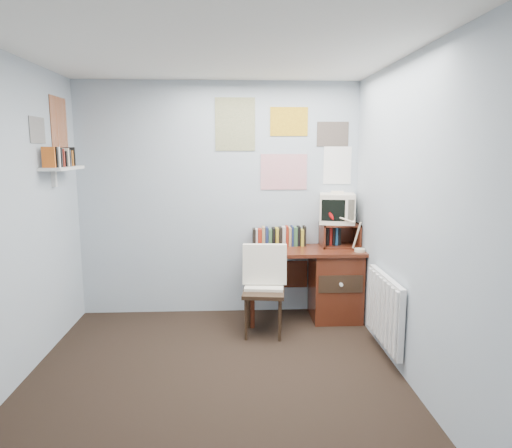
{
  "coord_description": "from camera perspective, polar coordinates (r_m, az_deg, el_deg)",
  "views": [
    {
      "loc": [
        0.16,
        -3.16,
        1.79
      ],
      "look_at": [
        0.36,
        0.98,
        1.11
      ],
      "focal_mm": 32.0,
      "sensor_mm": 36.0,
      "label": 1
    }
  ],
  "objects": [
    {
      "name": "posters_left",
      "position": [
        4.58,
        -24.49,
        11.13
      ],
      "size": [
        0.01,
        0.7,
        0.6
      ],
      "primitive_type": "cube",
      "color": "white",
      "rests_on": "left_wall"
    },
    {
      "name": "wall_shelf",
      "position": [
        4.54,
        -23.05,
        6.44
      ],
      "size": [
        0.2,
        0.62,
        0.24
      ],
      "primitive_type": "cube",
      "color": "white",
      "rests_on": "left_wall"
    },
    {
      "name": "tv_riser",
      "position": [
        4.96,
        10.4,
        -1.34
      ],
      "size": [
        0.4,
        0.3,
        0.25
      ],
      "primitive_type": "cube",
      "color": "#4F2012",
      "rests_on": "desk"
    },
    {
      "name": "desk_lamp",
      "position": [
        4.74,
        12.92,
        -1.04
      ],
      "size": [
        0.31,
        0.27,
        0.4
      ],
      "primitive_type": "cube",
      "rotation": [
        0.0,
        0.0,
        -0.13
      ],
      "color": "red",
      "rests_on": "desk"
    },
    {
      "name": "back_wall",
      "position": [
        4.94,
        -4.65,
        3.01
      ],
      "size": [
        3.0,
        0.02,
        2.5
      ],
      "primitive_type": "cube",
      "color": "#A7B4BF",
      "rests_on": "ground"
    },
    {
      "name": "book_row",
      "position": [
        4.93,
        3.07,
        -1.45
      ],
      "size": [
        0.6,
        0.14,
        0.22
      ],
      "primitive_type": "cube",
      "color": "#4F2012",
      "rests_on": "desk"
    },
    {
      "name": "ceiling",
      "position": [
        3.24,
        -6.01,
        21.93
      ],
      "size": [
        3.0,
        3.5,
        0.02
      ],
      "primitive_type": "cube",
      "color": "white",
      "rests_on": "back_wall"
    },
    {
      "name": "radiator",
      "position": [
        4.16,
        15.82,
        -10.26
      ],
      "size": [
        0.09,
        0.8,
        0.6
      ],
      "primitive_type": "cube",
      "color": "white",
      "rests_on": "right_wall"
    },
    {
      "name": "desk_chair",
      "position": [
        4.45,
        0.96,
        -8.57
      ],
      "size": [
        0.48,
        0.46,
        0.84
      ],
      "primitive_type": "cube",
      "rotation": [
        0.0,
        0.0,
        -0.12
      ],
      "color": "black",
      "rests_on": "ground"
    },
    {
      "name": "crt_tv",
      "position": [
        4.93,
        10.08,
        2.1
      ],
      "size": [
        0.42,
        0.4,
        0.35
      ],
      "primitive_type": "cube",
      "rotation": [
        0.0,
        0.0,
        -0.19
      ],
      "color": "beige",
      "rests_on": "tv_riser"
    },
    {
      "name": "ground",
      "position": [
        3.63,
        -5.3,
        -20.22
      ],
      "size": [
        3.5,
        3.5,
        0.0
      ],
      "primitive_type": "plane",
      "color": "black",
      "rests_on": "ground"
    },
    {
      "name": "posters_back",
      "position": [
        4.93,
        3.53,
        10.0
      ],
      "size": [
        1.2,
        0.01,
        0.9
      ],
      "primitive_type": "cube",
      "color": "white",
      "rests_on": "back_wall"
    },
    {
      "name": "desk",
      "position": [
        4.95,
        9.18,
        -7.07
      ],
      "size": [
        1.2,
        0.55,
        0.76
      ],
      "color": "#4F2012",
      "rests_on": "ground"
    },
    {
      "name": "right_wall",
      "position": [
        3.47,
        19.92,
        -0.18
      ],
      "size": [
        0.02,
        3.5,
        2.5
      ],
      "primitive_type": "cube",
      "color": "#A7B4BF",
      "rests_on": "ground"
    }
  ]
}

